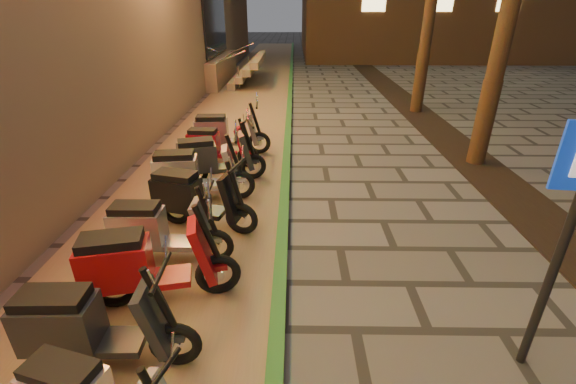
{
  "coord_description": "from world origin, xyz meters",
  "views": [
    {
      "loc": [
        -0.72,
        -1.63,
        3.35
      ],
      "look_at": [
        -0.8,
        2.82,
        1.2
      ],
      "focal_mm": 24.0,
      "sensor_mm": 36.0,
      "label": 1
    }
  ],
  "objects_px": {
    "scooter_6": "(88,326)",
    "scooter_8": "(157,230)",
    "scooter_9": "(193,198)",
    "scooter_12": "(214,146)",
    "pedestrian_sign": "(573,219)",
    "scooter_10": "(192,174)",
    "scooter_7": "(142,265)",
    "scooter_13": "(223,133)",
    "scooter_11": "(211,159)"
  },
  "relations": [
    {
      "from": "scooter_6",
      "to": "scooter_8",
      "type": "xyz_separation_m",
      "value": [
        0.09,
        1.82,
        -0.01
      ]
    },
    {
      "from": "scooter_9",
      "to": "scooter_12",
      "type": "height_order",
      "value": "scooter_9"
    },
    {
      "from": "pedestrian_sign",
      "to": "scooter_12",
      "type": "distance_m",
      "value": 6.97
    },
    {
      "from": "pedestrian_sign",
      "to": "scooter_10",
      "type": "height_order",
      "value": "pedestrian_sign"
    },
    {
      "from": "scooter_7",
      "to": "scooter_9",
      "type": "height_order",
      "value": "scooter_7"
    },
    {
      "from": "scooter_13",
      "to": "scooter_7",
      "type": "bearing_deg",
      "value": -94.34
    },
    {
      "from": "scooter_6",
      "to": "pedestrian_sign",
      "type": "bearing_deg",
      "value": -0.43
    },
    {
      "from": "scooter_7",
      "to": "scooter_12",
      "type": "relative_size",
      "value": 1.14
    },
    {
      "from": "scooter_9",
      "to": "scooter_13",
      "type": "xyz_separation_m",
      "value": [
        -0.09,
        3.54,
        0.02
      ]
    },
    {
      "from": "scooter_9",
      "to": "scooter_12",
      "type": "xyz_separation_m",
      "value": [
        -0.16,
        2.74,
        -0.05
      ]
    },
    {
      "from": "scooter_6",
      "to": "scooter_10",
      "type": "height_order",
      "value": "scooter_10"
    },
    {
      "from": "scooter_7",
      "to": "scooter_9",
      "type": "xyz_separation_m",
      "value": [
        0.16,
        1.85,
        -0.02
      ]
    },
    {
      "from": "scooter_9",
      "to": "scooter_12",
      "type": "bearing_deg",
      "value": 107.81
    },
    {
      "from": "pedestrian_sign",
      "to": "scooter_7",
      "type": "height_order",
      "value": "pedestrian_sign"
    },
    {
      "from": "scooter_8",
      "to": "scooter_11",
      "type": "bearing_deg",
      "value": 84.93
    },
    {
      "from": "scooter_6",
      "to": "scooter_8",
      "type": "distance_m",
      "value": 1.82
    },
    {
      "from": "scooter_8",
      "to": "scooter_9",
      "type": "xyz_separation_m",
      "value": [
        0.27,
        0.98,
        0.02
      ]
    },
    {
      "from": "pedestrian_sign",
      "to": "scooter_6",
      "type": "height_order",
      "value": "pedestrian_sign"
    },
    {
      "from": "scooter_9",
      "to": "scooter_11",
      "type": "bearing_deg",
      "value": 105.73
    },
    {
      "from": "scooter_7",
      "to": "scooter_6",
      "type": "bearing_deg",
      "value": -114.28
    },
    {
      "from": "scooter_10",
      "to": "scooter_7",
      "type": "bearing_deg",
      "value": -95.85
    },
    {
      "from": "scooter_12",
      "to": "scooter_10",
      "type": "bearing_deg",
      "value": -88.15
    },
    {
      "from": "scooter_11",
      "to": "scooter_12",
      "type": "relative_size",
      "value": 1.11
    },
    {
      "from": "pedestrian_sign",
      "to": "scooter_8",
      "type": "distance_m",
      "value": 4.79
    },
    {
      "from": "scooter_7",
      "to": "scooter_11",
      "type": "relative_size",
      "value": 1.03
    },
    {
      "from": "scooter_9",
      "to": "scooter_7",
      "type": "bearing_deg",
      "value": -80.56
    },
    {
      "from": "scooter_10",
      "to": "scooter_6",
      "type": "bearing_deg",
      "value": -99.26
    },
    {
      "from": "scooter_6",
      "to": "scooter_10",
      "type": "distance_m",
      "value": 3.74
    },
    {
      "from": "scooter_8",
      "to": "scooter_9",
      "type": "bearing_deg",
      "value": 74.26
    },
    {
      "from": "scooter_8",
      "to": "scooter_12",
      "type": "relative_size",
      "value": 1.04
    },
    {
      "from": "pedestrian_sign",
      "to": "scooter_7",
      "type": "relative_size",
      "value": 1.43
    },
    {
      "from": "scooter_9",
      "to": "scooter_10",
      "type": "height_order",
      "value": "scooter_10"
    },
    {
      "from": "scooter_9",
      "to": "scooter_12",
      "type": "distance_m",
      "value": 2.75
    },
    {
      "from": "scooter_9",
      "to": "scooter_11",
      "type": "height_order",
      "value": "scooter_11"
    },
    {
      "from": "scooter_9",
      "to": "scooter_10",
      "type": "xyz_separation_m",
      "value": [
        -0.24,
        0.95,
        0.02
      ]
    },
    {
      "from": "scooter_8",
      "to": "pedestrian_sign",
      "type": "bearing_deg",
      "value": -21.84
    },
    {
      "from": "scooter_11",
      "to": "scooter_13",
      "type": "distance_m",
      "value": 1.78
    },
    {
      "from": "scooter_8",
      "to": "scooter_6",
      "type": "bearing_deg",
      "value": -93.02
    },
    {
      "from": "scooter_13",
      "to": "scooter_12",
      "type": "bearing_deg",
      "value": -99.01
    },
    {
      "from": "scooter_7",
      "to": "scooter_13",
      "type": "height_order",
      "value": "scooter_7"
    },
    {
      "from": "scooter_7",
      "to": "scooter_8",
      "type": "relative_size",
      "value": 1.1
    },
    {
      "from": "scooter_7",
      "to": "scooter_9",
      "type": "bearing_deg",
      "value": 72.54
    },
    {
      "from": "scooter_6",
      "to": "scooter_11",
      "type": "bearing_deg",
      "value": 84.13
    },
    {
      "from": "scooter_8",
      "to": "scooter_11",
      "type": "xyz_separation_m",
      "value": [
        0.23,
        2.73,
        0.04
      ]
    },
    {
      "from": "pedestrian_sign",
      "to": "scooter_11",
      "type": "relative_size",
      "value": 1.47
    },
    {
      "from": "scooter_8",
      "to": "scooter_10",
      "type": "distance_m",
      "value": 1.92
    },
    {
      "from": "scooter_7",
      "to": "scooter_10",
      "type": "bearing_deg",
      "value": 79.06
    },
    {
      "from": "scooter_10",
      "to": "scooter_13",
      "type": "relative_size",
      "value": 1.01
    },
    {
      "from": "pedestrian_sign",
      "to": "scooter_12",
      "type": "bearing_deg",
      "value": 134.51
    },
    {
      "from": "scooter_10",
      "to": "scooter_13",
      "type": "distance_m",
      "value": 2.59
    }
  ]
}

